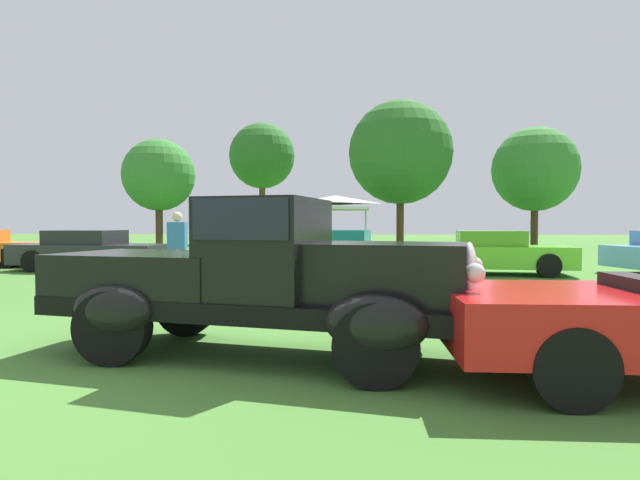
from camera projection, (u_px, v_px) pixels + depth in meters
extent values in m
plane|color=#42752D|center=(193.00, 352.00, 5.80)|extent=(120.00, 120.00, 0.00)
cube|color=black|center=(257.00, 304.00, 5.62)|extent=(4.71, 2.33, 0.20)
cube|color=black|center=(381.00, 273.00, 5.24)|extent=(1.85, 1.41, 0.60)
ellipsoid|color=silver|center=(469.00, 277.00, 5.00)|extent=(0.26, 0.54, 0.68)
cube|color=black|center=(267.00, 247.00, 5.56)|extent=(1.34, 1.56, 1.04)
cube|color=black|center=(267.00, 219.00, 5.55)|extent=(1.25, 1.58, 0.40)
cube|color=black|center=(153.00, 274.00, 5.96)|extent=(2.21, 1.78, 0.48)
ellipsoid|color=black|center=(397.00, 300.00, 5.92)|extent=(0.97, 0.54, 0.52)
ellipsoid|color=black|center=(375.00, 324.00, 4.53)|extent=(0.97, 0.54, 0.52)
ellipsoid|color=black|center=(187.00, 292.00, 6.66)|extent=(0.97, 0.54, 0.52)
ellipsoid|color=black|center=(112.00, 310.00, 5.27)|extent=(0.97, 0.54, 0.52)
sphere|color=silver|center=(474.00, 265.00, 5.41)|extent=(0.18, 0.18, 0.18)
sphere|color=silver|center=(475.00, 273.00, 4.56)|extent=(0.18, 0.18, 0.18)
cylinder|color=black|center=(397.00, 316.00, 5.93)|extent=(0.76, 0.24, 0.76)
cylinder|color=black|center=(375.00, 344.00, 4.54)|extent=(0.76, 0.24, 0.76)
cylinder|color=black|center=(187.00, 306.00, 6.67)|extent=(0.76, 0.24, 0.76)
cylinder|color=black|center=(113.00, 327.00, 5.28)|extent=(0.76, 0.24, 0.76)
cylinder|color=black|center=(512.00, 328.00, 5.51)|extent=(0.66, 0.20, 0.66)
cylinder|color=black|center=(573.00, 368.00, 3.97)|extent=(0.66, 0.20, 0.66)
cylinder|color=black|center=(8.00, 258.00, 16.58)|extent=(0.64, 0.22, 0.64)
cube|color=#28282D|center=(91.00, 254.00, 15.69)|extent=(4.69, 2.11, 0.60)
cube|color=black|center=(86.00, 238.00, 15.71)|extent=(2.13, 1.63, 0.44)
cylinder|color=black|center=(119.00, 263.00, 14.71)|extent=(0.64, 0.22, 0.64)
cylinder|color=black|center=(33.00, 261.00, 15.17)|extent=(0.64, 0.22, 0.64)
cube|color=teal|center=(343.00, 253.00, 16.20)|extent=(4.50, 2.35, 0.60)
cube|color=#146A6E|center=(338.00, 237.00, 16.22)|extent=(2.09, 1.73, 0.44)
cylinder|color=black|center=(381.00, 261.00, 15.15)|extent=(0.64, 0.22, 0.64)
cylinder|color=black|center=(297.00, 260.00, 15.75)|extent=(0.64, 0.22, 0.64)
cube|color=#60C62D|center=(496.00, 256.00, 14.57)|extent=(4.15, 2.07, 0.60)
cube|color=#4D9F24|center=(490.00, 239.00, 14.58)|extent=(1.90, 1.61, 0.44)
cylinder|color=black|center=(548.00, 266.00, 13.61)|extent=(0.64, 0.22, 0.64)
cylinder|color=black|center=(454.00, 264.00, 14.02)|extent=(0.64, 0.22, 0.64)
cylinder|color=#7F7056|center=(182.00, 268.00, 11.67)|extent=(0.16, 0.16, 0.86)
cylinder|color=#7F7056|center=(173.00, 268.00, 11.67)|extent=(0.16, 0.16, 0.86)
cube|color=#336BB2|center=(177.00, 235.00, 11.65)|extent=(0.41, 0.26, 0.60)
sphere|color=beige|center=(177.00, 217.00, 11.63)|extent=(0.22, 0.22, 0.22)
cylinder|color=#283351|center=(228.00, 261.00, 13.79)|extent=(0.16, 0.16, 0.86)
cylinder|color=#283351|center=(231.00, 261.00, 13.61)|extent=(0.16, 0.16, 0.86)
cube|color=#336BB2|center=(229.00, 234.00, 13.68)|extent=(0.42, 0.47, 0.60)
sphere|color=tan|center=(229.00, 218.00, 13.66)|extent=(0.22, 0.22, 0.22)
cylinder|color=#B7B7BC|center=(365.00, 231.00, 25.36)|extent=(0.05, 0.05, 2.05)
cylinder|color=#B7B7BC|center=(366.00, 233.00, 22.54)|extent=(0.05, 0.05, 2.05)
cylinder|color=#B7B7BC|center=(308.00, 231.00, 25.57)|extent=(0.05, 0.05, 2.05)
cylinder|color=#B7B7BC|center=(301.00, 232.00, 22.75)|extent=(0.05, 0.05, 2.05)
cube|color=silver|center=(335.00, 209.00, 24.02)|extent=(3.14, 3.14, 0.10)
pyramid|color=silver|center=(335.00, 200.00, 24.01)|extent=(3.08, 3.08, 0.38)
cylinder|color=#47331E|center=(159.00, 221.00, 32.13)|extent=(0.44, 0.44, 3.18)
sphere|color=#337A2D|center=(159.00, 175.00, 32.04)|extent=(4.43, 4.43, 4.43)
cylinder|color=brown|center=(262.00, 209.00, 36.93)|extent=(0.44, 0.44, 4.93)
sphere|color=#286623|center=(262.00, 156.00, 36.81)|extent=(4.64, 4.64, 4.64)
cylinder|color=#47331E|center=(400.00, 214.00, 30.60)|extent=(0.44, 0.44, 3.91)
sphere|color=#286623|center=(400.00, 152.00, 30.48)|extent=(6.08, 6.08, 6.08)
cylinder|color=#47331E|center=(534.00, 219.00, 32.05)|extent=(0.44, 0.44, 3.32)
sphere|color=#337A2D|center=(535.00, 169.00, 31.95)|extent=(5.17, 5.17, 5.17)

